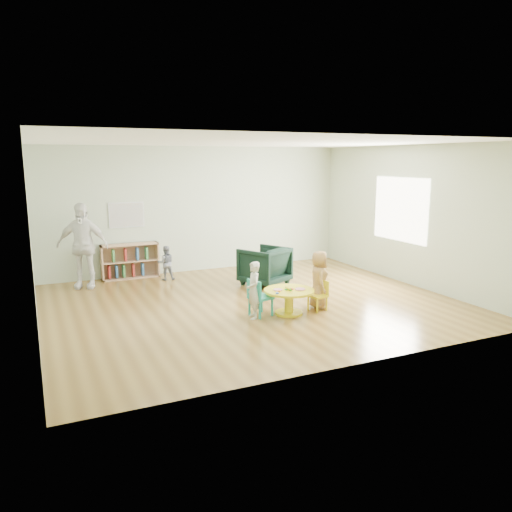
% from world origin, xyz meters
% --- Properties ---
extents(room, '(7.10, 7.00, 2.80)m').
position_xyz_m(room, '(0.01, 0.00, 1.89)').
color(room, brown).
rests_on(room, ground).
extents(activity_table, '(0.83, 0.83, 0.46)m').
position_xyz_m(activity_table, '(0.30, -0.81, 0.29)').
color(activity_table, gold).
rests_on(activity_table, ground).
extents(kid_chair_left, '(0.40, 0.40, 0.61)m').
position_xyz_m(kid_chair_left, '(-0.20, -0.71, 0.33)').
color(kid_chair_left, teal).
rests_on(kid_chair_left, ground).
extents(kid_chair_right, '(0.33, 0.33, 0.51)m').
position_xyz_m(kid_chair_right, '(0.87, -0.83, 0.27)').
color(kid_chair_right, gold).
rests_on(kid_chair_right, ground).
extents(bookshelf, '(1.20, 0.30, 0.75)m').
position_xyz_m(bookshelf, '(-1.61, 2.86, 0.37)').
color(bookshelf, '#A77C5D').
rests_on(bookshelf, ground).
extents(alphabet_poster, '(0.74, 0.01, 0.54)m').
position_xyz_m(alphabet_poster, '(-1.60, 2.98, 1.35)').
color(alphabet_poster, silver).
rests_on(alphabet_poster, ground).
extents(armchair, '(1.12, 1.13, 0.78)m').
position_xyz_m(armchair, '(0.78, 1.14, 0.39)').
color(armchair, black).
rests_on(armchair, ground).
extents(child_left, '(0.28, 0.37, 0.93)m').
position_xyz_m(child_left, '(-0.32, -0.77, 0.46)').
color(child_left, silver).
rests_on(child_left, ground).
extents(child_right, '(0.47, 0.57, 0.99)m').
position_xyz_m(child_right, '(0.93, -0.72, 0.50)').
color(child_right, yellow).
rests_on(child_right, ground).
extents(toddler, '(0.40, 0.34, 0.73)m').
position_xyz_m(toddler, '(-0.94, 2.35, 0.37)').
color(toddler, '#17223B').
rests_on(toddler, ground).
extents(adult_caretaker, '(1.08, 0.75, 1.69)m').
position_xyz_m(adult_caretaker, '(-2.59, 2.41, 0.85)').
color(adult_caretaker, white).
rests_on(adult_caretaker, ground).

